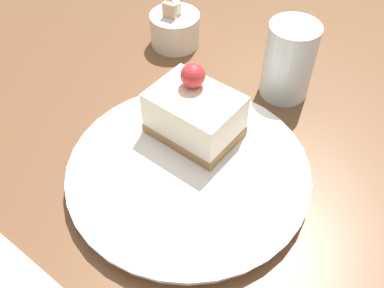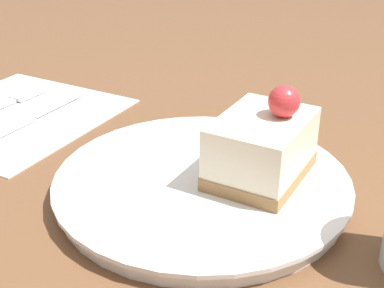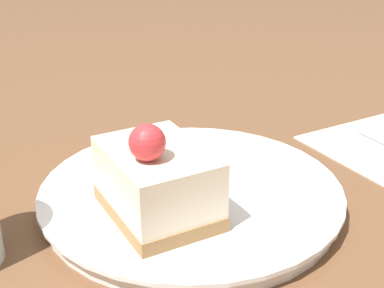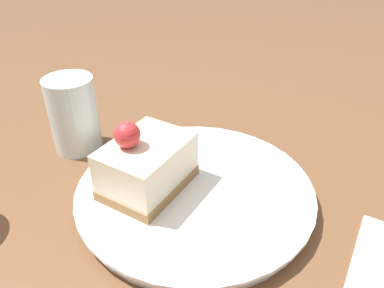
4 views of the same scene
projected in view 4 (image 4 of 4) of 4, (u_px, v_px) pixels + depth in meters
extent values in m
plane|color=brown|center=(226.00, 199.00, 0.43)|extent=(4.00, 4.00, 0.00)
cylinder|color=white|center=(195.00, 192.00, 0.43)|extent=(0.26, 0.26, 0.02)
cylinder|color=white|center=(195.00, 188.00, 0.43)|extent=(0.27, 0.27, 0.00)
cube|color=#9E7547|center=(149.00, 182.00, 0.42)|extent=(0.08, 0.11, 0.01)
cube|color=#EFE5C6|center=(147.00, 161.00, 0.41)|extent=(0.08, 0.11, 0.05)
sphere|color=red|center=(127.00, 135.00, 0.38)|extent=(0.03, 0.03, 0.03)
cylinder|color=silver|center=(74.00, 114.00, 0.50)|extent=(0.06, 0.06, 0.10)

